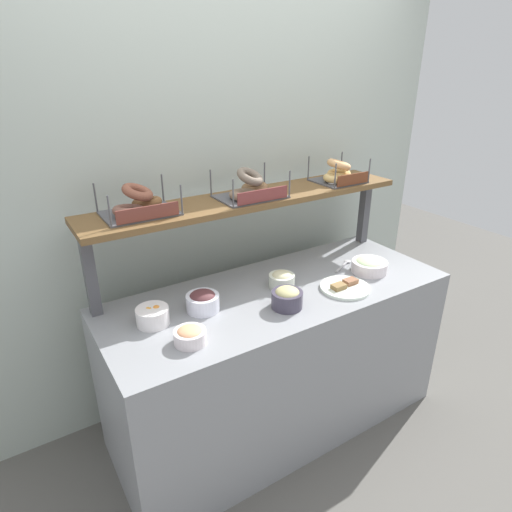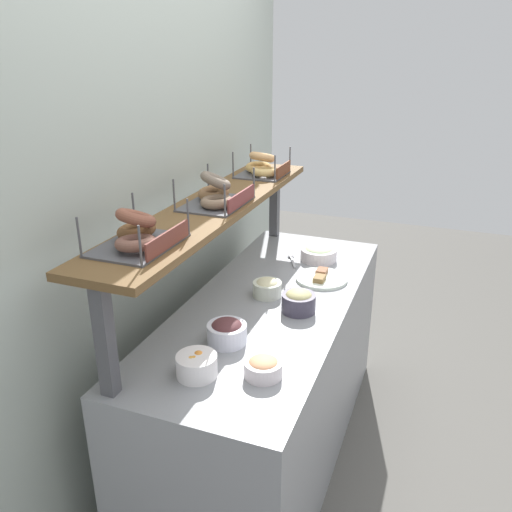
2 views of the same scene
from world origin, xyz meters
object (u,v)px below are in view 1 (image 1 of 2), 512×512
Objects in this scene: bagel_basket_cinnamon_raisin at (139,204)px; serving_plate_white at (345,287)px; bagel_basket_poppy at (250,189)px; bowl_scallion_spread at (369,265)px; serving_spoon_near_plate at (345,264)px; bowl_potato_salad at (282,279)px; bowl_chocolate_spread at (203,301)px; bagel_basket_plain at (338,174)px; bowl_lox_spread at (190,335)px; bowl_hummus at (287,298)px; bowl_fruit_salad at (153,316)px.

serving_plate_white is at bearing -27.11° from bagel_basket_cinnamon_raisin.
bagel_basket_poppy is at bearing -3.82° from bagel_basket_cinnamon_raisin.
bowl_scallion_spread is 1.15× the size of serving_spoon_near_plate.
bowl_potato_salad reaches higher than serving_plate_white.
bowl_potato_salad is (-0.51, 0.11, 0.00)m from bowl_scallion_spread.
bagel_basket_poppy is (-0.05, 0.22, 0.43)m from bowl_potato_salad.
bowl_chocolate_spread is 0.46× the size of bagel_basket_poppy.
bowl_scallion_spread is 0.53m from bowl_potato_salad.
serving_plate_white is 0.69m from bagel_basket_plain.
bowl_chocolate_spread reaches higher than serving_spoon_near_plate.
bagel_basket_poppy is 0.60m from bagel_basket_plain.
bowl_chocolate_spread is 0.58× the size of bagel_basket_plain.
bowl_hummus is at bearing 2.47° from bowl_lox_spread.
bowl_fruit_salad is 1.14m from serving_spoon_near_plate.
bowl_lox_spread is at bearing -179.42° from serving_plate_white.
bowl_lox_spread is at bearing -70.18° from bowl_fruit_salad.
bagel_basket_cinnamon_raisin is (-0.52, 0.44, 0.43)m from bowl_hummus.
bowl_scallion_spread is 0.79m from bagel_basket_poppy.
bowl_scallion_spread reaches higher than serving_plate_white.
bowl_fruit_salad is 1.07× the size of bowl_lox_spread.
bowl_hummus is at bearing -160.04° from serving_spoon_near_plate.
bowl_fruit_salad is 0.24m from bowl_chocolate_spread.
bowl_lox_spread is at bearing -127.39° from bowl_chocolate_spread.
bowl_lox_spread is at bearing -175.44° from bowl_scallion_spread.
bagel_basket_plain is (0.28, 0.42, 0.47)m from serving_plate_white.
bowl_scallion_spread is at bearing 4.56° from bowl_lox_spread.
bowl_hummus is 0.80m from bagel_basket_cinnamon_raisin.
serving_plate_white is at bearing -15.89° from bowl_chocolate_spread.
bowl_lox_spread is (-0.51, -0.02, -0.01)m from bowl_hummus.
serving_spoon_near_plate is (0.46, 0.02, -0.04)m from bowl_potato_salad.
bowl_chocolate_spread is at bearing 164.11° from serving_plate_white.
bowl_chocolate_spread is 0.26m from bowl_lox_spread.
bowl_fruit_salad is 0.98× the size of bowl_hummus.
bagel_basket_poppy is (0.63, 0.20, 0.44)m from bowl_fruit_salad.
bowl_fruit_salad is 1.32m from bagel_basket_plain.
bowl_potato_salad is at bearing -157.58° from bagel_basket_plain.
bowl_chocolate_spread is 0.53m from bagel_basket_cinnamon_raisin.
bagel_basket_poppy is at bearing 17.71° from bowl_fruit_salad.
bowl_lox_spread is 0.40× the size of bagel_basket_poppy.
bowl_chocolate_spread reaches higher than bowl_scallion_spread.
serving_plate_white is (-0.25, -0.08, -0.03)m from bowl_scallion_spread.
serving_plate_white is 0.70m from bagel_basket_poppy.
bagel_basket_cinnamon_raisin is at bearing 124.91° from bowl_chocolate_spread.
serving_spoon_near_plate is (0.90, 0.01, -0.04)m from bowl_chocolate_spread.
bowl_fruit_salad is 0.23m from bowl_lox_spread.
bagel_basket_plain is (0.64, 0.40, 0.43)m from bowl_hummus.
serving_plate_white is at bearing 0.58° from bowl_lox_spread.
bagel_basket_plain is at bearing 67.32° from serving_spoon_near_plate.
bowl_potato_salad is at bearing 167.70° from bowl_scallion_spread.
bowl_fruit_salad is at bearing -105.29° from bagel_basket_cinnamon_raisin.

